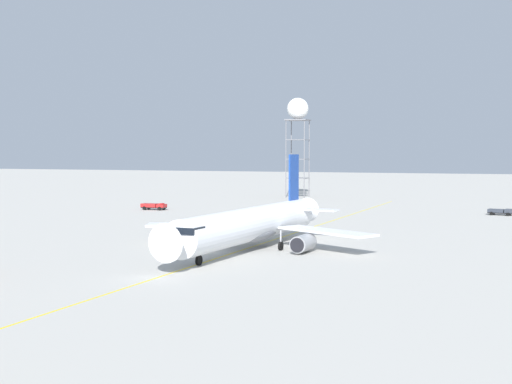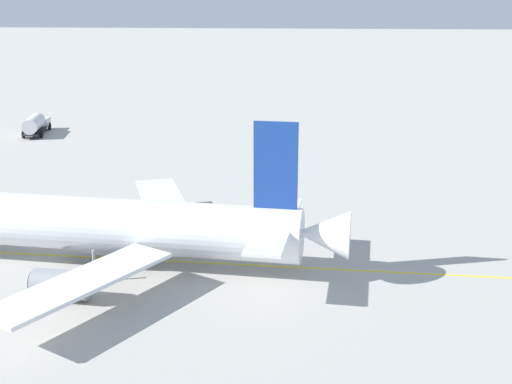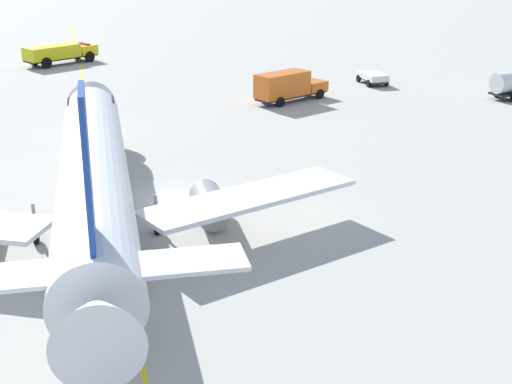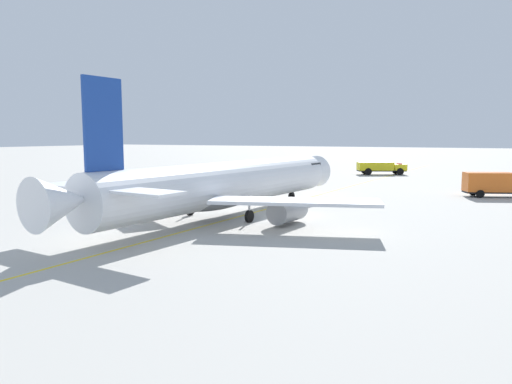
{
  "view_description": "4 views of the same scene",
  "coord_description": "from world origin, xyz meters",
  "px_view_note": "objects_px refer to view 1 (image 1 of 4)",
  "views": [
    {
      "loc": [
        34.9,
        -78.47,
        12.38
      ],
      "look_at": [
        -6.31,
        39.94,
        4.91
      ],
      "focal_mm": 50.31,
      "sensor_mm": 36.0,
      "label": 1
    },
    {
      "loc": [
        54.82,
        20.0,
        20.89
      ],
      "look_at": [
        -0.73,
        16.06,
        4.16
      ],
      "focal_mm": 48.46,
      "sensor_mm": 36.0,
      "label": 2
    },
    {
      "loc": [
        9.2,
        47.22,
        17.8
      ],
      "look_at": [
        -0.73,
        16.06,
        5.94
      ],
      "focal_mm": 53.19,
      "sensor_mm": 36.0,
      "label": 3
    },
    {
      "loc": [
        -17.42,
        42.35,
        7.65
      ],
      "look_at": [
        4.3,
        0.17,
        2.05
      ],
      "focal_mm": 33.15,
      "sensor_mm": 36.0,
      "label": 4
    }
  ],
  "objects_px": {
    "airliner_main": "(251,226)",
    "ops_pickup_truck": "(154,206)",
    "baggage_truck_truck": "(501,211)",
    "radar_tower": "(298,114)"
  },
  "relations": [
    {
      "from": "baggage_truck_truck",
      "to": "radar_tower",
      "type": "distance_m",
      "value": 65.29
    },
    {
      "from": "airliner_main",
      "to": "ops_pickup_truck",
      "type": "height_order",
      "value": "airliner_main"
    },
    {
      "from": "baggage_truck_truck",
      "to": "ops_pickup_truck",
      "type": "relative_size",
      "value": 0.92
    },
    {
      "from": "baggage_truck_truck",
      "to": "radar_tower",
      "type": "xyz_separation_m",
      "value": [
        -50.05,
        36.38,
        20.85
      ]
    },
    {
      "from": "radar_tower",
      "to": "baggage_truck_truck",
      "type": "bearing_deg",
      "value": -36.01
    },
    {
      "from": "airliner_main",
      "to": "radar_tower",
      "type": "distance_m",
      "value": 99.86
    },
    {
      "from": "baggage_truck_truck",
      "to": "ops_pickup_truck",
      "type": "bearing_deg",
      "value": -158.81
    },
    {
      "from": "ops_pickup_truck",
      "to": "airliner_main",
      "type": "bearing_deg",
      "value": -51.71
    },
    {
      "from": "baggage_truck_truck",
      "to": "radar_tower",
      "type": "bearing_deg",
      "value": 156.08
    },
    {
      "from": "radar_tower",
      "to": "ops_pickup_truck",
      "type": "bearing_deg",
      "value": -110.02
    }
  ]
}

